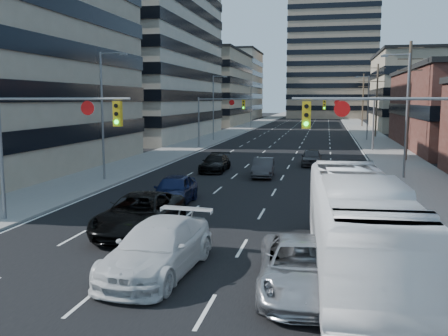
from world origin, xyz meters
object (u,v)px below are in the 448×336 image
(silver_suv, at_px, (302,267))
(black_pickup, at_px, (140,214))
(white_van, at_px, (158,248))
(sedan_blue, at_px, (174,190))
(transit_bus, at_px, (357,225))

(silver_suv, bearing_deg, black_pickup, 138.35)
(white_van, relative_size, sedan_blue, 1.23)
(black_pickup, relative_size, silver_suv, 1.09)
(sedan_blue, bearing_deg, white_van, -78.25)
(white_van, height_order, silver_suv, white_van)
(white_van, bearing_deg, black_pickup, 121.99)
(black_pickup, height_order, transit_bus, transit_bus)
(black_pickup, relative_size, transit_bus, 0.51)
(white_van, xyz_separation_m, transit_bus, (6.49, 1.35, 0.80))
(silver_suv, height_order, sedan_blue, sedan_blue)
(black_pickup, distance_m, silver_suv, 9.03)
(white_van, bearing_deg, transit_bus, 16.10)
(black_pickup, distance_m, transit_bus, 9.56)
(black_pickup, height_order, silver_suv, black_pickup)
(transit_bus, bearing_deg, silver_suv, -132.57)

